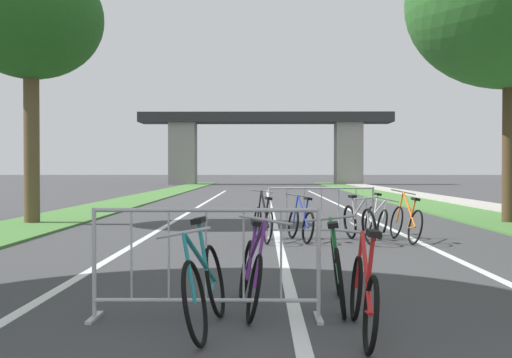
{
  "coord_description": "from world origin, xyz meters",
  "views": [
    {
      "loc": [
        -0.32,
        -1.96,
        1.41
      ],
      "look_at": [
        -0.62,
        28.67,
        0.92
      ],
      "focal_mm": 43.34,
      "sensor_mm": 36.0,
      "label": 1
    }
  ],
  "objects": [
    {
      "name": "bicycle_purple_0",
      "position": [
        -0.44,
        4.2,
        0.37
      ],
      "size": [
        0.56,
        1.74,
        1.0
      ],
      "rotation": [
        0.0,
        0.0,
        3.24
      ],
      "color": "black",
      "rests_on": "ground"
    },
    {
      "name": "tree_right_pine_near",
      "position": [
        6.05,
        14.04,
        5.73
      ],
      "size": [
        5.3,
        5.3,
        8.0
      ],
      "color": "#4C3823",
      "rests_on": "ground"
    },
    {
      "name": "bicycle_silver_8",
      "position": [
        1.56,
        10.01,
        0.37
      ],
      "size": [
        0.5,
        1.71,
        0.91
      ],
      "rotation": [
        0.0,
        0.0,
        3.34
      ],
      "color": "black",
      "rests_on": "ground"
    },
    {
      "name": "tree_left_oak_mid",
      "position": [
        -6.23,
        13.79,
        5.23
      ],
      "size": [
        3.66,
        3.66,
        6.84
      ],
      "color": "brown",
      "rests_on": "ground"
    },
    {
      "name": "bicycle_orange_2",
      "position": [
        2.48,
        10.07,
        0.38
      ],
      "size": [
        0.52,
        1.75,
        1.01
      ],
      "rotation": [
        0.0,
        0.0,
        0.11
      ],
      "color": "black",
      "rests_on": "ground"
    },
    {
      "name": "crowd_barrier_second",
      "position": [
        0.88,
        10.52,
        0.52
      ],
      "size": [
        2.19,
        0.55,
        1.05
      ],
      "rotation": [
        0.0,
        0.0,
        0.05
      ],
      "color": "#ADADB2",
      "rests_on": "ground"
    },
    {
      "name": "bicycle_black_6",
      "position": [
        -0.31,
        10.11,
        0.38
      ],
      "size": [
        0.49,
        1.68,
        1.01
      ],
      "rotation": [
        0.0,
        0.0,
        0.21
      ],
      "color": "black",
      "rests_on": "ground"
    },
    {
      "name": "crowd_barrier_nearest",
      "position": [
        -0.85,
        3.81,
        0.52
      ],
      "size": [
        2.17,
        0.44,
        1.05
      ],
      "rotation": [
        0.0,
        0.0,
        0.0
      ],
      "color": "#ADADB2",
      "rests_on": "ground"
    },
    {
      "name": "lane_stripe_center",
      "position": [
        0.0,
        19.25,
        0.0
      ],
      "size": [
        0.14,
        38.49,
        0.01
      ],
      "primitive_type": "cube",
      "color": "silver",
      "rests_on": "ground"
    },
    {
      "name": "bicycle_white_4",
      "position": [
        2.09,
        11.12,
        0.35
      ],
      "size": [
        0.54,
        1.66,
        0.9
      ],
      "rotation": [
        0.0,
        0.0,
        3.21
      ],
      "color": "black",
      "rests_on": "ground"
    },
    {
      "name": "bicycle_blue_3",
      "position": [
        0.44,
        10.12,
        0.35
      ],
      "size": [
        0.54,
        1.56,
        0.93
      ],
      "rotation": [
        0.0,
        0.0,
        0.24
      ],
      "color": "black",
      "rests_on": "ground"
    },
    {
      "name": "lane_stripe_left_lane",
      "position": [
        -2.72,
        19.25,
        0.0
      ],
      "size": [
        0.14,
        38.49,
        0.01
      ],
      "primitive_type": "cube",
      "color": "silver",
      "rests_on": "ground"
    },
    {
      "name": "bicycle_teal_1",
      "position": [
        -0.82,
        3.4,
        0.39
      ],
      "size": [
        0.52,
        1.69,
        0.98
      ],
      "rotation": [
        0.0,
        0.0,
        3.06
      ],
      "color": "black",
      "rests_on": "ground"
    },
    {
      "name": "overpass_bridge",
      "position": [
        0.0,
        54.99,
        4.51
      ],
      "size": [
        23.14,
        3.22,
        6.58
      ],
      "color": "#2D2D30",
      "rests_on": "ground"
    },
    {
      "name": "bicycle_red_7",
      "position": [
        0.53,
        3.25,
        0.35
      ],
      "size": [
        0.51,
        1.67,
        0.93
      ],
      "rotation": [
        0.0,
        0.0,
        -0.05
      ],
      "color": "black",
      "rests_on": "ground"
    },
    {
      "name": "bicycle_green_5",
      "position": [
        0.45,
        4.35,
        0.38
      ],
      "size": [
        0.54,
        1.75,
        0.91
      ],
      "rotation": [
        0.0,
        0.0,
        -0.08
      ],
      "color": "black",
      "rests_on": "ground"
    },
    {
      "name": "grass_verge_right",
      "position": [
        6.07,
        27.22,
        0.03
      ],
      "size": [
        2.27,
        66.54,
        0.05
      ],
      "primitive_type": "cube",
      "color": "#477A38",
      "rests_on": "ground"
    },
    {
      "name": "grass_verge_left",
      "position": [
        -6.07,
        27.22,
        0.03
      ],
      "size": [
        2.27,
        66.54,
        0.05
      ],
      "primitive_type": "cube",
      "color": "#477A38",
      "rests_on": "ground"
    },
    {
      "name": "sidewalk_path_right",
      "position": [
        8.06,
        27.22,
        0.04
      ],
      "size": [
        1.7,
        66.54,
        0.08
      ],
      "primitive_type": "cube",
      "color": "#ADA89E",
      "rests_on": "ground"
    },
    {
      "name": "lane_stripe_right_lane",
      "position": [
        2.72,
        19.25,
        0.0
      ],
      "size": [
        0.14,
        38.49,
        0.01
      ],
      "primitive_type": "cube",
      "color": "silver",
      "rests_on": "ground"
    }
  ]
}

